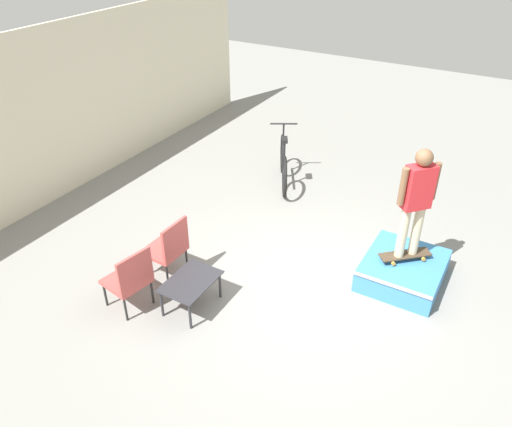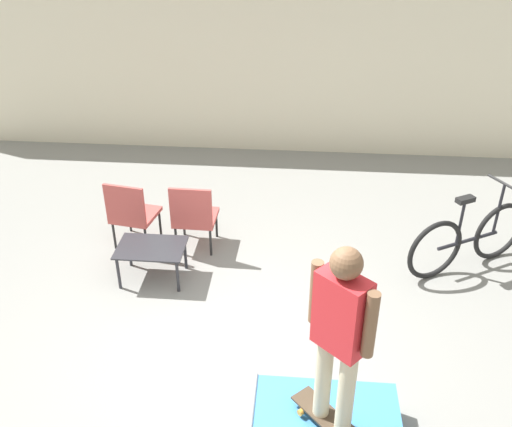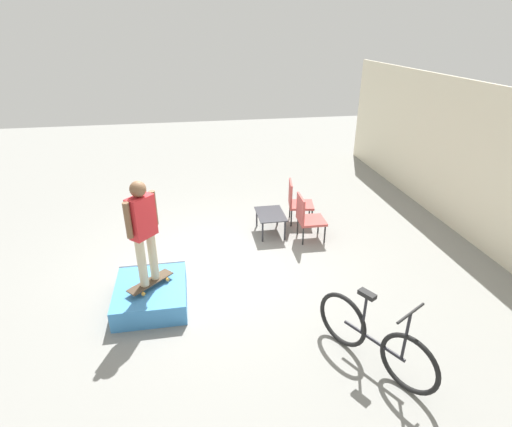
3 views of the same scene
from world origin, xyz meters
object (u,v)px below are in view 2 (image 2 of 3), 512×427
skateboard_on_ramp (331,421)px  coffee_table (151,251)px  patio_chair_right (194,215)px  patio_chair_left (131,212)px  bicycle (468,239)px  person_skater (340,328)px

skateboard_on_ramp → coffee_table: bearing=178.7°
coffee_table → patio_chair_right: patio_chair_right is taller
patio_chair_left → bicycle: size_ratio=0.60×
skateboard_on_ramp → coffee_table: 3.04m
skateboard_on_ramp → coffee_table: (-2.01, 2.28, -0.03)m
skateboard_on_ramp → person_skater: 0.96m
person_skater → patio_chair_left: person_skater is taller
person_skater → bicycle: size_ratio=1.04×
skateboard_on_ramp → bicycle: 3.30m
person_skater → patio_chair_left: bearing=171.2°
skateboard_on_ramp → person_skater: bearing=47.2°
patio_chair_right → patio_chair_left: bearing=1.2°
patio_chair_left → patio_chair_right: bearing=-169.9°
person_skater → bicycle: person_skater is taller
person_skater → patio_chair_right: person_skater is taller
person_skater → patio_chair_right: 3.47m
person_skater → patio_chair_right: (-1.63, 2.94, -0.86)m
skateboard_on_ramp → person_skater: person_skater is taller
patio_chair_left → bicycle: bicycle is taller
coffee_table → patio_chair_left: size_ratio=0.84×
skateboard_on_ramp → patio_chair_left: (-2.42, 2.94, 0.10)m
bicycle → skateboard_on_ramp: bearing=-150.7°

